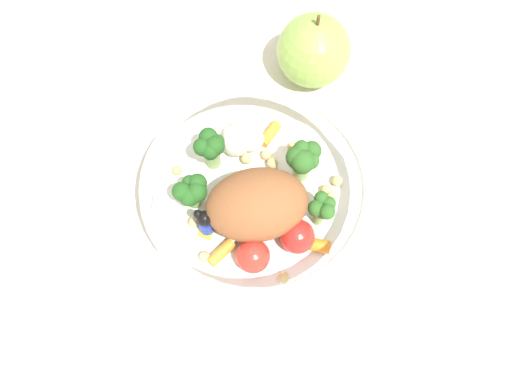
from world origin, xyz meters
name	(u,v)px	position (x,y,z in m)	size (l,w,h in m)	color
ground_plane	(248,191)	(0.00, 0.00, 0.00)	(2.40, 2.40, 0.00)	silver
food_container	(256,191)	(0.01, -0.01, 0.03)	(0.22, 0.22, 0.07)	white
loose_apple	(314,51)	(-0.01, 0.16, 0.04)	(0.08, 0.08, 0.09)	#8CB74C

